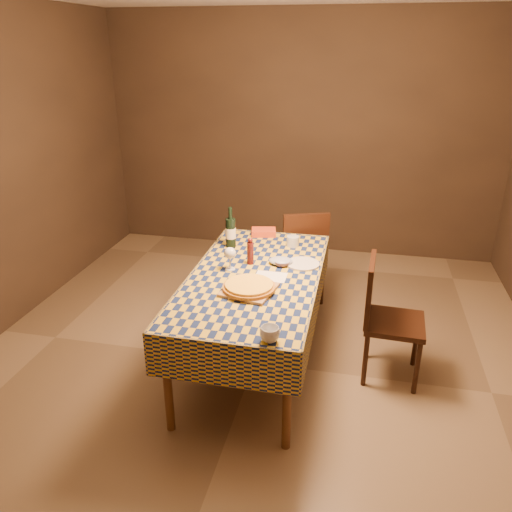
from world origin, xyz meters
name	(u,v)px	position (x,y,z in m)	size (l,w,h in m)	color
room	(254,199)	(0.00, 0.00, 1.35)	(5.00, 5.10, 2.70)	brown
dining_table	(255,284)	(0.00, 0.00, 0.69)	(0.94, 1.84, 0.77)	brown
cutting_board	(249,290)	(0.02, -0.26, 0.78)	(0.33, 0.33, 0.02)	#9E754A
pizza	(249,286)	(0.02, -0.26, 0.81)	(0.46, 0.46, 0.04)	#A0611A
pepper_mill	(250,252)	(-0.07, 0.19, 0.87)	(0.05, 0.05, 0.21)	#471011
bowl	(282,263)	(0.17, 0.21, 0.79)	(0.13, 0.13, 0.04)	#624752
wine_glass	(230,254)	(-0.20, 0.06, 0.90)	(0.09, 0.09, 0.18)	silver
wine_bottle	(231,232)	(-0.31, 0.50, 0.90)	(0.10, 0.10, 0.34)	black
deli_tub	(293,241)	(0.19, 0.62, 0.81)	(0.10, 0.10, 0.09)	#B7BDBE
takeout_container	(264,232)	(-0.10, 0.83, 0.80)	(0.21, 0.15, 0.05)	#C23D19
white_plate	(303,264)	(0.32, 0.26, 0.78)	(0.26, 0.26, 0.01)	silver
tumbler	(270,334)	(0.27, -0.84, 0.82)	(0.11, 0.11, 0.09)	silver
flour_patch	(271,277)	(0.12, -0.01, 0.77)	(0.23, 0.17, 0.00)	white
flour_bag	(281,261)	(0.15, 0.23, 0.80)	(0.18, 0.14, 0.05)	#94A3BE
chair_far	(303,251)	(0.22, 1.12, 0.52)	(0.54, 0.54, 0.93)	black
chair_right	(384,313)	(0.95, 0.08, 0.52)	(0.45, 0.44, 0.93)	black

